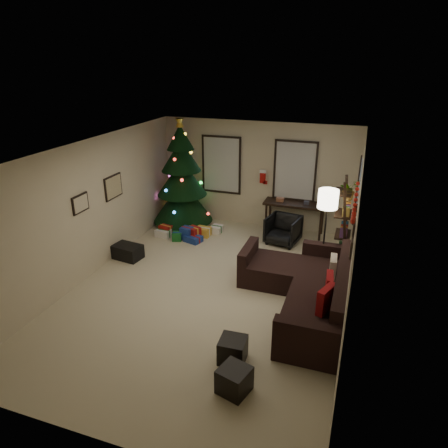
{
  "coord_description": "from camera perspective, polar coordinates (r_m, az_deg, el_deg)",
  "views": [
    {
      "loc": [
        2.46,
        -6.3,
        4.15
      ],
      "look_at": [
        0.1,
        0.6,
        1.15
      ],
      "focal_mm": 32.83,
      "sensor_mm": 36.0,
      "label": 1
    }
  ],
  "objects": [
    {
      "name": "art_abstract",
      "position": [
        8.21,
        -19.38,
        2.72
      ],
      "size": [
        0.04,
        0.45,
        0.35
      ],
      "color": "black",
      "rests_on": "wall_left"
    },
    {
      "name": "window_back_left",
      "position": [
        10.67,
        -0.35,
        8.26
      ],
      "size": [
        1.05,
        0.06,
        1.5
      ],
      "color": "#728CB2",
      "rests_on": "wall_back"
    },
    {
      "name": "floor_lamp",
      "position": [
        8.06,
        14.22,
        2.6
      ],
      "size": [
        0.38,
        0.38,
        1.82
      ],
      "rotation": [
        0.0,
        0.0,
        -0.43
      ],
      "color": "black",
      "rests_on": "floor"
    },
    {
      "name": "wall_front",
      "position": [
        4.66,
        -18.5,
        -15.91
      ],
      "size": [
        5.0,
        0.0,
        5.0
      ],
      "primitive_type": "plane",
      "rotation": [
        -1.57,
        0.0,
        0.0
      ],
      "color": "beige",
      "rests_on": "floor"
    },
    {
      "name": "storage_bin",
      "position": [
        9.28,
        -13.28,
        -3.78
      ],
      "size": [
        0.67,
        0.49,
        0.31
      ],
      "primitive_type": "cube",
      "rotation": [
        0.0,
        0.0,
        -0.14
      ],
      "color": "black",
      "rests_on": "floor"
    },
    {
      "name": "potted_plant",
      "position": [
        8.25,
        17.05,
        4.98
      ],
      "size": [
        0.61,
        0.62,
        0.52
      ],
      "primitive_type": "imported",
      "rotation": [
        0.0,
        0.0,
        0.87
      ],
      "color": "#4C4C4C",
      "rests_on": "bookshelf"
    },
    {
      "name": "pillow_cream",
      "position": [
        7.65,
        14.93,
        -5.85
      ],
      "size": [
        0.14,
        0.4,
        0.39
      ],
      "primitive_type": "cube",
      "rotation": [
        0.0,
        0.0,
        0.06
      ],
      "color": "beige",
      "rests_on": "sofa"
    },
    {
      "name": "desk_chair",
      "position": [
        9.78,
        8.22,
        -0.8
      ],
      "size": [
        0.77,
        0.74,
        0.68
      ],
      "primitive_type": "imported",
      "rotation": [
        0.0,
        0.0,
        -0.19
      ],
      "color": "black",
      "rests_on": "floor"
    },
    {
      "name": "art_map",
      "position": [
        9.06,
        -15.17,
        5.02
      ],
      "size": [
        0.04,
        0.6,
        0.5
      ],
      "color": "black",
      "rests_on": "wall_left"
    },
    {
      "name": "ceiling",
      "position": [
        6.92,
        -2.43,
        10.24
      ],
      "size": [
        7.0,
        7.0,
        0.0
      ],
      "primitive_type": "plane",
      "rotation": [
        3.14,
        0.0,
        0.0
      ],
      "color": "white",
      "rests_on": "floor"
    },
    {
      "name": "presents",
      "position": [
        10.18,
        -5.31,
        -1.08
      ],
      "size": [
        1.5,
        1.01,
        0.3
      ],
      "rotation": [
        0.0,
        0.0,
        0.36
      ],
      "color": "gold",
      "rests_on": "floor"
    },
    {
      "name": "floor",
      "position": [
        7.94,
        -2.11,
        -9.19
      ],
      "size": [
        7.0,
        7.0,
        0.0
      ],
      "primitive_type": "plane",
      "color": "#C4B794",
      "rests_on": "ground"
    },
    {
      "name": "gallery",
      "position": [
        6.74,
        17.57,
        -1.24
      ],
      "size": [
        0.03,
        1.25,
        0.54
      ],
      "color": "black",
      "rests_on": "wall_right"
    },
    {
      "name": "christmas_tree",
      "position": [
        10.53,
        -5.88,
        5.89
      ],
      "size": [
        1.54,
        1.54,
        2.86
      ],
      "rotation": [
        0.0,
        0.0,
        0.06
      ],
      "color": "black",
      "rests_on": "floor"
    },
    {
      "name": "bookshelf",
      "position": [
        8.51,
        16.39,
        -0.6
      ],
      "size": [
        0.3,
        0.58,
        1.99
      ],
      "color": "black",
      "rests_on": "floor"
    },
    {
      "name": "ottoman_near",
      "position": [
        6.24,
        1.23,
        -17.11
      ],
      "size": [
        0.4,
        0.4,
        0.36
      ],
      "primitive_type": "cube",
      "rotation": [
        0.0,
        0.0,
        0.05
      ],
      "color": "black",
      "rests_on": "floor"
    },
    {
      "name": "stocking_right",
      "position": [
        10.29,
        5.47,
        6.61
      ],
      "size": [
        0.2,
        0.05,
        0.36
      ],
      "color": "#990F0C",
      "rests_on": "wall_back"
    },
    {
      "name": "pillow_red_b",
      "position": [
        7.05,
        14.44,
        -8.3
      ],
      "size": [
        0.15,
        0.41,
        0.4
      ],
      "primitive_type": "cube",
      "rotation": [
        0.0,
        0.0,
        0.1
      ],
      "color": "maroon",
      "rests_on": "sofa"
    },
    {
      "name": "wall_right",
      "position": [
        6.89,
        17.55,
        -2.72
      ],
      "size": [
        0.0,
        7.0,
        7.0
      ],
      "primitive_type": "plane",
      "rotation": [
        1.57,
        0.0,
        -1.57
      ],
      "color": "beige",
      "rests_on": "floor"
    },
    {
      "name": "pillow_red_a",
      "position": [
        6.66,
        14.06,
        -10.23
      ],
      "size": [
        0.27,
        0.46,
        0.45
      ],
      "primitive_type": "cube",
      "rotation": [
        0.0,
        0.0,
        -0.38
      ],
      "color": "maroon",
      "rests_on": "sofa"
    },
    {
      "name": "stocking_left",
      "position": [
        10.59,
        4.06,
        7.51
      ],
      "size": [
        0.2,
        0.05,
        0.36
      ],
      "color": "#990F0C",
      "rests_on": "wall_back"
    },
    {
      "name": "ottoman_far",
      "position": [
        5.79,
        1.43,
        -20.9
      ],
      "size": [
        0.47,
        0.47,
        0.36
      ],
      "primitive_type": "cube",
      "rotation": [
        0.0,
        0.0,
        -0.28
      ],
      "color": "black",
      "rests_on": "floor"
    },
    {
      "name": "wall_left",
      "position": [
        8.49,
        -18.22,
        1.95
      ],
      "size": [
        0.0,
        7.0,
        7.0
      ],
      "primitive_type": "plane",
      "rotation": [
        1.57,
        0.0,
        1.57
      ],
      "color": "beige",
      "rests_on": "floor"
    },
    {
      "name": "desk",
      "position": [
        10.22,
        9.86,
        2.41
      ],
      "size": [
        1.52,
        0.54,
        0.82
      ],
      "color": "black",
      "rests_on": "floor"
    },
    {
      "name": "window_back_right",
      "position": [
        10.22,
        9.85,
        7.3
      ],
      "size": [
        1.05,
        0.06,
        1.5
      ],
      "color": "#728CB2",
      "rests_on": "wall_back"
    },
    {
      "name": "sofa",
      "position": [
        7.52,
        11.43,
        -8.96
      ],
      "size": [
        2.03,
        2.94,
        0.9
      ],
      "color": "black",
      "rests_on": "floor"
    },
    {
      "name": "garland",
      "position": [
        6.77,
        17.76,
        2.4
      ],
      "size": [
        0.08,
        1.9,
        0.3
      ],
      "primitive_type": null,
      "color": "#A5140C",
      "rests_on": "wall_right"
    },
    {
      "name": "wall_back",
      "position": [
        10.48,
        4.65,
        6.8
      ],
      "size": [
        5.0,
        0.0,
        5.0
      ],
      "primitive_type": "plane",
      "rotation": [
        1.57,
        0.0,
        0.0
      ],
      "color": "beige",
      "rests_on": "floor"
    },
    {
      "name": "window_right_wall",
      "position": [
        9.24,
        18.18,
        4.55
      ],
      "size": [
        0.06,
        0.9,
        1.3
      ],
      "color": "#728CB2",
      "rests_on": "wall_right"
    }
  ]
}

